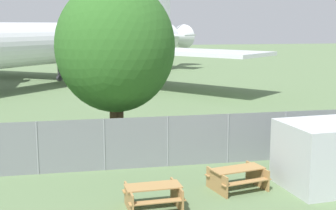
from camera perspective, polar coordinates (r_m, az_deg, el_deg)
The scene contains 5 objects.
perimeter_fence at distance 18.90m, azimuth -0.01°, elevation -4.46°, with size 56.07×0.07×2.08m.
airplane at distance 45.94m, azimuth -12.51°, elevation 7.37°, with size 34.53×37.79×11.49m.
picnic_bench_near_cabin at distance 16.68m, azimuth 8.48°, elevation -8.55°, with size 2.12×1.77×0.76m.
picnic_bench_open_grass at distance 14.85m, azimuth -1.82°, elevation -10.81°, with size 1.81×1.49×0.76m.
tree_left_of_cabin at distance 20.04m, azimuth -6.44°, elevation 7.02°, with size 5.06×5.06×7.55m.
Camera 1 is at (-3.68, -7.55, 5.71)m, focal length 50.00 mm.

